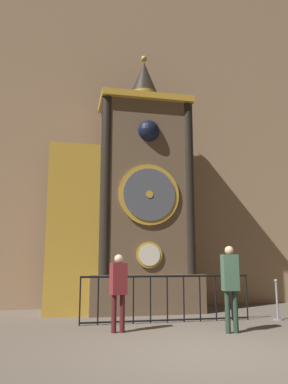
# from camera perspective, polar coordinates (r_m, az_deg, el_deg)

# --- Properties ---
(ground_plane) EXTENTS (28.00, 28.00, 0.00)m
(ground_plane) POSITION_cam_1_polar(r_m,az_deg,el_deg) (6.86, 10.06, -23.03)
(ground_plane) COLOR brown
(cathedral_back_wall) EXTENTS (24.00, 0.32, 13.57)m
(cathedral_back_wall) POSITION_cam_1_polar(r_m,az_deg,el_deg) (13.89, -1.31, 11.97)
(cathedral_back_wall) COLOR #997A5B
(cathedral_back_wall) RESTS_ON ground_plane
(clock_tower) EXTENTS (4.58, 1.79, 8.24)m
(clock_tower) POSITION_cam_1_polar(r_m,az_deg,el_deg) (11.53, -2.34, -1.86)
(clock_tower) COLOR brown
(clock_tower) RESTS_ON ground_plane
(railing_fence) EXTENTS (4.33, 0.05, 1.14)m
(railing_fence) POSITION_cam_1_polar(r_m,az_deg,el_deg) (9.68, 3.57, -15.61)
(railing_fence) COLOR black
(railing_fence) RESTS_ON ground_plane
(visitor_near) EXTENTS (0.38, 0.29, 1.64)m
(visitor_near) POSITION_cam_1_polar(r_m,az_deg,el_deg) (8.38, -3.92, -14.00)
(visitor_near) COLOR #461518
(visitor_near) RESTS_ON ground_plane
(visitor_far) EXTENTS (0.35, 0.24, 1.82)m
(visitor_far) POSITION_cam_1_polar(r_m,az_deg,el_deg) (8.50, 13.01, -12.95)
(visitor_far) COLOR #213427
(visitor_far) RESTS_ON ground_plane
(stanchion_post) EXTENTS (0.28, 0.28, 1.03)m
(stanchion_post) POSITION_cam_1_polar(r_m,az_deg,el_deg) (10.69, 19.66, -16.10)
(stanchion_post) COLOR gray
(stanchion_post) RESTS_ON ground_plane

